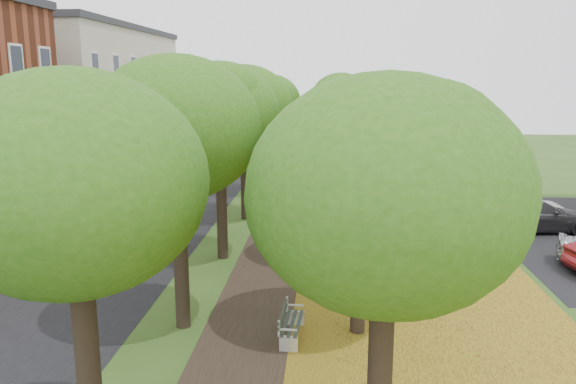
# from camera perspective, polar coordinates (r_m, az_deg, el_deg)

# --- Properties ---
(street_asphalt) EXTENTS (8.00, 70.00, 0.01)m
(street_asphalt) POSITION_cam_1_polar(r_m,az_deg,el_deg) (25.93, -17.01, -4.04)
(street_asphalt) COLOR black
(street_asphalt) RESTS_ON ground
(footpath) EXTENTS (3.20, 70.00, 0.01)m
(footpath) POSITION_cam_1_polar(r_m,az_deg,el_deg) (24.30, -0.21, -4.55)
(footpath) COLOR black
(footpath) RESTS_ON ground
(leaf_verge) EXTENTS (7.50, 70.00, 0.01)m
(leaf_verge) POSITION_cam_1_polar(r_m,az_deg,el_deg) (24.47, 11.59, -4.68)
(leaf_verge) COLOR #AF9820
(leaf_verge) RESTS_ON ground
(tree_row_west) EXTENTS (4.31, 34.31, 6.92)m
(tree_row_west) POSITION_cam_1_polar(r_m,az_deg,el_deg) (23.66, -5.58, 7.42)
(tree_row_west) COLOR black
(tree_row_west) RESTS_ON ground
(tree_row_east) EXTENTS (4.31, 34.31, 6.92)m
(tree_row_east) POSITION_cam_1_polar(r_m,az_deg,el_deg) (23.35, 6.21, 7.35)
(tree_row_east) COLOR black
(tree_row_east) RESTS_ON ground
(building_cream) EXTENTS (10.30, 20.30, 10.40)m
(building_cream) POSITION_cam_1_polar(r_m,az_deg,el_deg) (45.34, -20.66, 8.95)
(building_cream) COLOR beige
(building_cream) RESTS_ON ground
(bench) EXTENTS (0.60, 1.72, 0.80)m
(bench) POSITION_cam_1_polar(r_m,az_deg,el_deg) (15.20, 0.22, -13.17)
(bench) COLOR #2C3730
(bench) RESTS_ON ground
(car_grey) EXTENTS (5.25, 2.59, 1.47)m
(car_grey) POSITION_cam_1_polar(r_m,az_deg,el_deg) (27.39, 23.71, -2.11)
(car_grey) COLOR #2F2F34
(car_grey) RESTS_ON ground
(car_white) EXTENTS (4.97, 3.20, 1.27)m
(car_white) POSITION_cam_1_polar(r_m,az_deg,el_deg) (29.14, 22.48, -1.42)
(car_white) COLOR silver
(car_white) RESTS_ON ground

